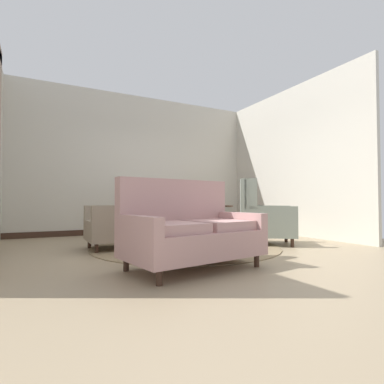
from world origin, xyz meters
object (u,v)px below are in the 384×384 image
object	(u,v)px
settee	(190,231)
armchair_far_left	(146,215)
coffee_table	(186,220)
side_table	(220,218)
armchair_beside_settee	(120,221)
sideboard	(204,212)
armchair_back_corner	(261,217)
porcelain_vase	(188,205)
gramophone	(207,188)
armchair_foreground_right	(190,214)

from	to	relation	value
settee	armchair_far_left	xyz separation A→B (m)	(0.41, 2.76, 0.06)
coffee_table	side_table	xyz separation A→B (m)	(0.95, 0.43, -0.02)
armchair_beside_settee	sideboard	world-z (taller)	sideboard
armchair_back_corner	side_table	xyz separation A→B (m)	(-0.20, 0.98, -0.06)
side_table	sideboard	distance (m)	1.58
porcelain_vase	gramophone	world-z (taller)	gramophone
settee	porcelain_vase	bearing A→B (deg)	54.80
armchair_far_left	sideboard	distance (m)	1.96
armchair_back_corner	coffee_table	bearing A→B (deg)	99.39
armchair_foreground_right	gramophone	size ratio (longest dim) A/B	2.01
settee	armchair_back_corner	bearing A→B (deg)	20.04
coffee_table	porcelain_vase	xyz separation A→B (m)	(0.02, -0.03, 0.26)
porcelain_vase	settee	size ratio (longest dim) A/B	0.24
armchair_beside_settee	gramophone	world-z (taller)	gramophone
coffee_table	sideboard	distance (m)	2.41
armchair_foreground_right	side_table	distance (m)	0.73
armchair_far_left	side_table	xyz separation A→B (m)	(1.31, -0.69, -0.07)
armchair_back_corner	sideboard	size ratio (longest dim) A/B	1.08
porcelain_vase	armchair_foreground_right	xyz separation A→B (m)	(0.60, 1.10, -0.21)
armchair_far_left	sideboard	size ratio (longest dim) A/B	1.04
coffee_table	armchair_beside_settee	size ratio (longest dim) A/B	0.84
settee	armchair_foreground_right	world-z (taller)	armchair_foreground_right
porcelain_vase	armchair_beside_settee	bearing A→B (deg)	176.36
armchair_beside_settee	armchair_foreground_right	bearing A→B (deg)	119.75
armchair_foreground_right	sideboard	xyz separation A→B (m)	(0.81, 0.86, 0.00)
armchair_back_corner	gramophone	bearing A→B (deg)	27.55
gramophone	sideboard	bearing A→B (deg)	118.34
armchair_foreground_right	armchair_far_left	distance (m)	0.98
armchair_beside_settee	armchair_far_left	xyz separation A→B (m)	(0.76, 1.07, 0.03)
sideboard	coffee_table	bearing A→B (deg)	-126.36
armchair_back_corner	side_table	bearing A→B (deg)	46.80
armchair_beside_settee	armchair_far_left	distance (m)	1.31
armchair_beside_settee	gramophone	bearing A→B (deg)	123.79
gramophone	coffee_table	bearing A→B (deg)	-128.71
armchair_back_corner	side_table	world-z (taller)	armchair_back_corner
settee	sideboard	xyz separation A→B (m)	(2.19, 3.58, 0.06)
coffee_table	porcelain_vase	bearing A→B (deg)	-53.43
armchair_beside_settee	coffee_table	bearing A→B (deg)	86.71
coffee_table	armchair_far_left	xyz separation A→B (m)	(-0.35, 1.11, 0.05)
porcelain_vase	side_table	xyz separation A→B (m)	(0.93, 0.45, -0.28)
armchair_back_corner	armchair_foreground_right	bearing A→B (deg)	53.34
settee	armchair_back_corner	world-z (taller)	armchair_back_corner
coffee_table	gramophone	world-z (taller)	gramophone
armchair_foreground_right	settee	bearing A→B (deg)	82.16
coffee_table	armchair_far_left	bearing A→B (deg)	107.65
armchair_foreground_right	gramophone	xyz separation A→B (m)	(0.86, 0.77, 0.61)
armchair_beside_settee	armchair_foreground_right	size ratio (longest dim) A/B	0.90
armchair_beside_settee	armchair_foreground_right	distance (m)	2.02
coffee_table	armchair_foreground_right	distance (m)	1.24
armchair_back_corner	side_table	size ratio (longest dim) A/B	1.77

